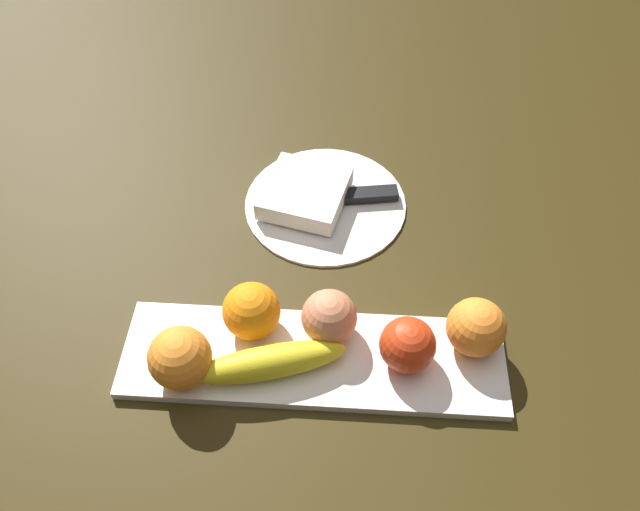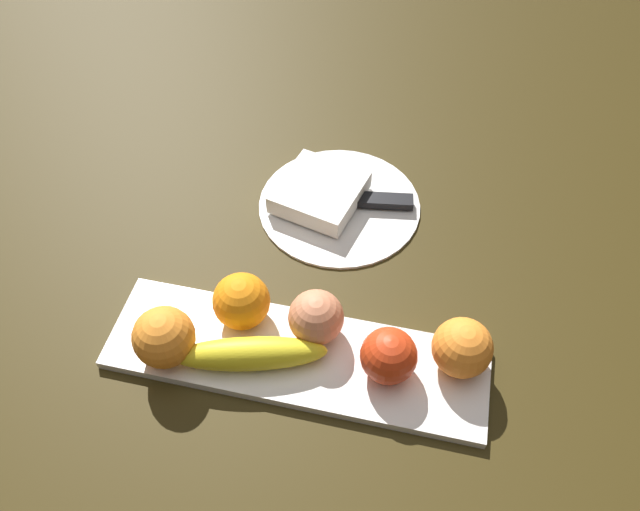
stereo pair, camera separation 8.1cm
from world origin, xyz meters
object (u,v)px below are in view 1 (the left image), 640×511
Objects in this scene: banana at (270,362)px; orange_center at (476,327)px; orange_near_banana at (180,358)px; peach at (329,317)px; folded_napkin at (305,193)px; fruit_tray at (313,358)px; knife at (357,196)px; orange_near_apple at (251,311)px; dinner_plate at (325,203)px; apple at (408,345)px.

orange_center is (-0.24, -0.05, 0.02)m from banana.
orange_near_banana is (0.10, 0.01, 0.02)m from banana.
peach is 0.24m from folded_napkin.
banana reaches higher than fruit_tray.
folded_napkin is at bearing -2.05° from knife.
folded_napkin is (0.03, -0.27, 0.02)m from fruit_tray.
orange_near_banana reaches higher than folded_napkin.
knife is (-0.12, -0.24, -0.04)m from orange_near_apple.
knife is at bearing -169.22° from dinner_plate.
orange_center is at bearing 178.40° from peach.
apple reaches higher than knife.
dinner_plate is at bearing -116.81° from orange_near_banana.
peach is at bearing -19.35° from apple.
apple is 0.98× the size of peach.
orange_center reaches higher than dinner_plate.
dinner_plate is (0.00, -0.27, -0.00)m from fruit_tray.
orange_near_apple is 0.25m from dinner_plate.
banana is 0.31m from knife.
orange_center is 0.18m from peach.
banana is at bearing 80.26° from dinner_plate.
apple is 0.09m from orange_center.
apple is 0.94× the size of orange_center.
orange_near_banana is at bearing 67.97° from folded_napkin.
apple is at bearing 118.10° from folded_napkin.
orange_center is (-0.19, -0.03, 0.04)m from fruit_tray.
orange_near_banana is (0.07, 0.07, 0.00)m from orange_near_apple.
fruit_tray is 0.16m from orange_near_banana.
peach reaches higher than fruit_tray.
fruit_tray is at bearing 71.64° from knife.
fruit_tray is 2.57× the size of knife.
orange_near_banana is at bearing 48.59° from knife.
folded_napkin reaches higher than fruit_tray.
peach is 0.58× the size of folded_napkin.
orange_center reaches higher than banana.
orange_near_banana is (0.15, 0.03, 0.04)m from fruit_tray.
orange_near_banana is 1.04× the size of orange_center.
apple is 0.26m from orange_near_banana.
dinner_plate is 2.02× the size of folded_napkin.
banana reaches higher than folded_napkin.
fruit_tray is at bearing 90.00° from dinner_plate.
fruit_tray is at bearing -167.70° from orange_near_banana.
apple is at bearing -6.22° from banana.
peach is at bearing 101.54° from folded_napkin.
apple is at bearing 112.78° from dinner_plate.
fruit_tray is 6.28× the size of orange_near_banana.
orange_near_apple is at bearing 71.26° from dinner_plate.
peach reaches higher than dinner_plate.
orange_near_banana is 1.09× the size of peach.
dinner_plate is at bearing 2.11° from knife.
orange_center is 0.30× the size of dinner_plate.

